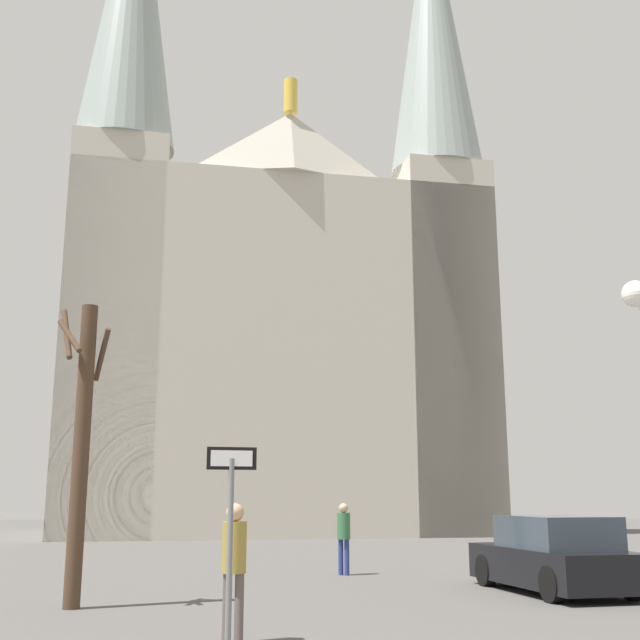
# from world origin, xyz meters

# --- Properties ---
(cathedral) EXTENTS (22.26, 15.92, 36.61)m
(cathedral) POSITION_xyz_m (-2.25, 34.89, 11.18)
(cathedral) COLOR #BCB5A5
(cathedral) RESTS_ON ground
(one_way_arrow_sign) EXTENTS (0.60, 0.16, 2.44)m
(one_way_arrow_sign) POSITION_xyz_m (-2.49, 3.44, 1.54)
(one_way_arrow_sign) COLOR slate
(one_way_arrow_sign) RESTS_ON ground
(bare_tree) EXTENTS (1.02, 1.01, 5.25)m
(bare_tree) POSITION_xyz_m (-5.41, 7.99, 2.76)
(bare_tree) COLOR #473323
(bare_tree) RESTS_ON ground
(parked_car_near_black) EXTENTS (2.50, 4.37, 1.48)m
(parked_car_near_black) POSITION_xyz_m (3.52, 9.80, 0.69)
(parked_car_near_black) COLOR black
(parked_car_near_black) RESTS_ON ground
(pedestrian_walking) EXTENTS (0.32, 0.32, 1.68)m
(pedestrian_walking) POSITION_xyz_m (-0.36, 13.61, 1.02)
(pedestrian_walking) COLOR navy
(pedestrian_walking) RESTS_ON ground
(pedestrian_standing) EXTENTS (0.32, 0.32, 1.77)m
(pedestrian_standing) POSITION_xyz_m (-2.49, 4.57, 1.08)
(pedestrian_standing) COLOR #594C47
(pedestrian_standing) RESTS_ON ground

